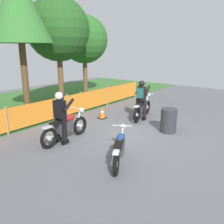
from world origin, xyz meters
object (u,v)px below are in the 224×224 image
at_px(motorcycle_third, 66,127).
at_px(rider_lead, 141,98).
at_px(motorcycle_lead, 142,107).
at_px(rider_third, 60,116).
at_px(spare_drum, 169,120).
at_px(traffic_cone, 102,113).
at_px(motorcycle_trailing, 120,148).

distance_m(motorcycle_third, rider_lead, 3.72).
distance_m(motorcycle_lead, motorcycle_third, 3.91).
height_order(rider_lead, rider_third, same).
bearing_deg(spare_drum, rider_lead, 65.12).
xyz_separation_m(motorcycle_third, spare_drum, (2.87, -2.34, -0.05)).
bearing_deg(spare_drum, motorcycle_lead, 59.72).
relative_size(motorcycle_lead, rider_third, 1.25).
xyz_separation_m(motorcycle_third, traffic_cone, (2.74, 0.71, -0.23)).
xyz_separation_m(traffic_cone, spare_drum, (0.14, -3.05, 0.18)).
xyz_separation_m(motorcycle_trailing, rider_lead, (3.82, 1.62, 0.52)).
bearing_deg(rider_third, traffic_cone, 9.58).
relative_size(motorcycle_third, traffic_cone, 3.99).
xyz_separation_m(rider_third, traffic_cone, (2.94, 0.73, -0.66)).
bearing_deg(traffic_cone, spare_drum, -87.44).
bearing_deg(spare_drum, motorcycle_trailing, 179.94).
relative_size(motorcycle_lead, rider_lead, 1.25).
distance_m(motorcycle_lead, rider_lead, 0.52).
xyz_separation_m(motorcycle_trailing, motorcycle_third, (0.19, 2.33, 0.05)).
xyz_separation_m(motorcycle_lead, motorcycle_trailing, (-4.05, -1.67, -0.06)).
distance_m(motorcycle_lead, rider_third, 4.13).
distance_m(motorcycle_trailing, rider_third, 2.37).
xyz_separation_m(motorcycle_trailing, rider_third, (-0.01, 2.32, 0.49)).
distance_m(motorcycle_trailing, rider_lead, 4.18).
distance_m(motorcycle_lead, spare_drum, 1.94).
bearing_deg(motorcycle_trailing, rider_lead, -5.41).
relative_size(motorcycle_lead, motorcycle_trailing, 1.24).
relative_size(motorcycle_third, rider_third, 1.25).
distance_m(rider_lead, traffic_cone, 1.82).
distance_m(traffic_cone, spare_drum, 3.06).
height_order(rider_third, traffic_cone, rider_third).
height_order(motorcycle_lead, motorcycle_trailing, motorcycle_lead).
relative_size(motorcycle_lead, traffic_cone, 3.97).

